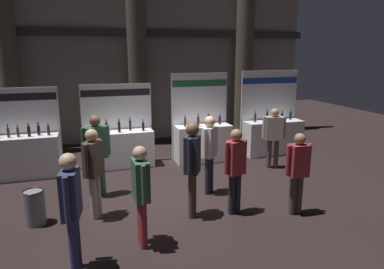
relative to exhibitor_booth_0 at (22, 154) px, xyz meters
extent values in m
plane|color=black|center=(3.32, -2.06, -0.60)|extent=(25.03, 25.03, 0.00)
cube|color=gray|center=(3.32, 3.15, 2.73)|extent=(12.51, 0.25, 6.67)
cube|color=#2D2D33|center=(3.32, 2.84, 3.06)|extent=(12.51, 0.20, 0.24)
cylinder|color=#51473D|center=(-0.50, 2.48, 2.26)|extent=(0.62, 0.62, 5.72)
cylinder|color=#51473D|center=(3.32, 2.48, 2.26)|extent=(0.62, 0.62, 5.72)
cylinder|color=#51473D|center=(7.14, 2.48, 2.26)|extent=(0.62, 0.62, 5.72)
cube|color=white|center=(0.00, -0.04, -0.08)|extent=(1.77, 0.60, 1.05)
cube|color=white|center=(0.00, 0.30, 0.50)|extent=(1.86, 0.04, 2.20)
cube|color=black|center=(0.00, 0.27, 1.37)|extent=(1.81, 0.01, 0.18)
cylinder|color=#472D14|center=(-0.23, -0.06, 0.56)|extent=(0.07, 0.07, 0.23)
cylinder|color=#472D14|center=(-0.23, -0.06, 0.71)|extent=(0.03, 0.03, 0.08)
cylinder|color=black|center=(-0.23, -0.06, 0.76)|extent=(0.03, 0.03, 0.02)
cylinder|color=#472D14|center=(-0.01, -0.06, 0.55)|extent=(0.06, 0.06, 0.22)
cylinder|color=#472D14|center=(-0.01, -0.06, 0.71)|extent=(0.03, 0.03, 0.08)
cylinder|color=gold|center=(-0.01, -0.06, 0.76)|extent=(0.03, 0.03, 0.02)
cylinder|color=black|center=(0.23, -0.09, 0.57)|extent=(0.07, 0.07, 0.25)
cylinder|color=black|center=(0.23, -0.09, 0.72)|extent=(0.03, 0.03, 0.07)
cylinder|color=red|center=(0.23, -0.09, 0.77)|extent=(0.03, 0.03, 0.02)
cylinder|color=black|center=(0.44, -0.01, 0.56)|extent=(0.07, 0.07, 0.24)
cylinder|color=black|center=(0.44, -0.01, 0.71)|extent=(0.03, 0.03, 0.07)
cylinder|color=black|center=(0.44, -0.01, 0.76)|extent=(0.03, 0.03, 0.02)
cylinder|color=#472D14|center=(0.68, -0.09, 0.56)|extent=(0.07, 0.07, 0.23)
cylinder|color=#472D14|center=(0.68, -0.09, 0.70)|extent=(0.03, 0.03, 0.07)
cylinder|color=gold|center=(0.68, -0.09, 0.74)|extent=(0.03, 0.03, 0.02)
cube|color=white|center=(2.40, 0.11, -0.12)|extent=(1.80, 0.60, 0.98)
cube|color=white|center=(2.40, 0.45, 0.50)|extent=(1.89, 0.04, 2.22)
cube|color=black|center=(2.40, 0.43, 1.38)|extent=(1.84, 0.01, 0.18)
cylinder|color=black|center=(1.74, 0.11, 0.51)|extent=(0.08, 0.08, 0.28)
cylinder|color=black|center=(1.74, 0.11, 0.69)|extent=(0.03, 0.03, 0.08)
cylinder|color=black|center=(1.74, 0.11, 0.74)|extent=(0.03, 0.03, 0.02)
cylinder|color=black|center=(2.09, 0.19, 0.50)|extent=(0.07, 0.07, 0.24)
cylinder|color=black|center=(2.09, 0.19, 0.66)|extent=(0.03, 0.03, 0.09)
cylinder|color=gold|center=(2.09, 0.19, 0.72)|extent=(0.03, 0.03, 0.02)
cylinder|color=black|center=(2.40, 0.04, 0.51)|extent=(0.07, 0.07, 0.27)
cylinder|color=black|center=(2.40, 0.04, 0.69)|extent=(0.03, 0.03, 0.09)
cylinder|color=gold|center=(2.40, 0.04, 0.74)|extent=(0.03, 0.03, 0.02)
cylinder|color=black|center=(2.71, 0.18, 0.51)|extent=(0.06, 0.06, 0.27)
cylinder|color=black|center=(2.71, 0.18, 0.69)|extent=(0.03, 0.03, 0.09)
cylinder|color=black|center=(2.71, 0.18, 0.74)|extent=(0.03, 0.03, 0.02)
cylinder|color=black|center=(3.04, 0.03, 0.49)|extent=(0.07, 0.07, 0.23)
cylinder|color=black|center=(3.04, 0.03, 0.64)|extent=(0.03, 0.03, 0.07)
cylinder|color=black|center=(3.04, 0.03, 0.68)|extent=(0.03, 0.03, 0.02)
cube|color=white|center=(4.72, -0.08, -0.09)|extent=(1.57, 0.60, 1.04)
cube|color=white|center=(4.72, 0.26, 0.63)|extent=(1.65, 0.04, 2.48)
cube|color=#1E6638|center=(4.72, 0.24, 1.59)|extent=(1.60, 0.01, 0.18)
cylinder|color=#472D14|center=(4.19, -0.05, 0.55)|extent=(0.06, 0.06, 0.24)
cylinder|color=#472D14|center=(4.19, -0.05, 0.72)|extent=(0.03, 0.03, 0.09)
cylinder|color=gold|center=(4.19, -0.05, 0.77)|extent=(0.03, 0.03, 0.02)
cylinder|color=#472D14|center=(4.53, -0.17, 0.57)|extent=(0.07, 0.07, 0.27)
cylinder|color=#472D14|center=(4.53, -0.17, 0.74)|extent=(0.03, 0.03, 0.08)
cylinder|color=red|center=(4.53, -0.17, 0.79)|extent=(0.03, 0.03, 0.02)
cylinder|color=black|center=(4.88, -0.03, 0.56)|extent=(0.07, 0.07, 0.24)
cylinder|color=black|center=(4.88, -0.03, 0.72)|extent=(0.03, 0.03, 0.08)
cylinder|color=gold|center=(4.88, -0.03, 0.77)|extent=(0.03, 0.03, 0.02)
cylinder|color=black|center=(5.24, 0.00, 0.54)|extent=(0.07, 0.07, 0.22)
cylinder|color=black|center=(5.24, 0.00, 0.69)|extent=(0.03, 0.03, 0.08)
cylinder|color=gold|center=(5.24, 0.00, 0.74)|extent=(0.03, 0.03, 0.02)
cube|color=white|center=(6.99, -0.01, -0.09)|extent=(1.78, 0.60, 1.02)
cube|color=white|center=(6.99, 0.33, 0.65)|extent=(1.87, 0.04, 2.51)
cube|color=navy|center=(6.99, 0.31, 1.60)|extent=(1.82, 0.01, 0.18)
cylinder|color=#19381E|center=(6.38, 0.03, 0.54)|extent=(0.06, 0.06, 0.25)
cylinder|color=#19381E|center=(6.38, 0.03, 0.70)|extent=(0.03, 0.03, 0.06)
cylinder|color=red|center=(6.38, 0.03, 0.74)|extent=(0.03, 0.03, 0.02)
cylinder|color=black|center=(6.80, 0.07, 0.55)|extent=(0.06, 0.06, 0.26)
cylinder|color=black|center=(6.80, 0.07, 0.72)|extent=(0.03, 0.03, 0.09)
cylinder|color=black|center=(6.80, 0.07, 0.77)|extent=(0.03, 0.03, 0.02)
cylinder|color=black|center=(7.21, -0.10, 0.54)|extent=(0.07, 0.07, 0.24)
cylinder|color=black|center=(7.21, -0.10, 0.70)|extent=(0.03, 0.03, 0.08)
cylinder|color=gold|center=(7.21, -0.10, 0.74)|extent=(0.03, 0.03, 0.02)
cylinder|color=black|center=(7.61, 0.07, 0.53)|extent=(0.07, 0.07, 0.23)
cylinder|color=black|center=(7.61, 0.07, 0.68)|extent=(0.03, 0.03, 0.06)
cylinder|color=black|center=(7.61, 0.07, 0.72)|extent=(0.03, 0.03, 0.02)
cylinder|color=slate|center=(0.58, -2.74, -0.29)|extent=(0.38, 0.38, 0.62)
torus|color=black|center=(0.58, -2.74, 0.03)|extent=(0.37, 0.37, 0.02)
cylinder|color=#47382D|center=(3.43, -3.23, -0.17)|extent=(0.12, 0.12, 0.87)
cylinder|color=#47382D|center=(3.36, -3.35, -0.17)|extent=(0.12, 0.12, 0.87)
cube|color=#23232D|center=(3.39, -3.29, 0.62)|extent=(0.38, 0.41, 0.69)
sphere|color=brown|center=(3.39, -3.29, 1.09)|extent=(0.24, 0.24, 0.24)
cylinder|color=#23232D|center=(3.50, -3.11, 0.63)|extent=(0.08, 0.08, 0.66)
cylinder|color=#23232D|center=(3.29, -3.47, 0.63)|extent=(0.08, 0.08, 0.66)
cylinder|color=navy|center=(1.29, -4.53, -0.18)|extent=(0.12, 0.12, 0.84)
cylinder|color=navy|center=(1.32, -4.35, -0.18)|extent=(0.12, 0.12, 0.84)
cube|color=navy|center=(1.31, -4.44, 0.57)|extent=(0.28, 0.46, 0.67)
sphere|color=tan|center=(1.31, -4.44, 1.03)|extent=(0.23, 0.23, 0.23)
cylinder|color=navy|center=(1.27, -4.70, 0.59)|extent=(0.08, 0.08, 0.64)
cylinder|color=navy|center=(1.35, -4.18, 0.59)|extent=(0.08, 0.08, 0.64)
cylinder|color=#ADA393|center=(1.61, -2.86, -0.19)|extent=(0.12, 0.12, 0.83)
cylinder|color=#ADA393|center=(1.69, -2.74, -0.19)|extent=(0.12, 0.12, 0.83)
cube|color=#47382D|center=(1.65, -2.80, 0.55)|extent=(0.39, 0.43, 0.65)
sphere|color=tan|center=(1.65, -2.80, 0.99)|extent=(0.23, 0.23, 0.23)
cylinder|color=#47382D|center=(1.53, -2.98, 0.56)|extent=(0.08, 0.08, 0.62)
cylinder|color=#47382D|center=(1.78, -2.61, 0.56)|extent=(0.08, 0.08, 0.62)
cylinder|color=#47382D|center=(5.39, -3.78, -0.22)|extent=(0.12, 0.12, 0.77)
cylinder|color=#47382D|center=(5.25, -3.78, -0.22)|extent=(0.12, 0.12, 0.77)
cube|color=maroon|center=(5.32, -3.78, 0.47)|extent=(0.36, 0.26, 0.61)
sphere|color=#8C6647|center=(5.32, -3.78, 0.89)|extent=(0.21, 0.21, 0.21)
cylinder|color=maroon|center=(5.54, -3.79, 0.49)|extent=(0.08, 0.08, 0.58)
cylinder|color=maroon|center=(5.10, -3.78, 0.49)|extent=(0.08, 0.08, 0.58)
cylinder|color=maroon|center=(2.32, -3.96, -0.20)|extent=(0.12, 0.12, 0.80)
cylinder|color=maroon|center=(2.32, -4.14, -0.20)|extent=(0.12, 0.12, 0.80)
cube|color=#33563D|center=(2.32, -4.05, 0.52)|extent=(0.23, 0.43, 0.64)
sphere|color=tan|center=(2.32, -4.05, 0.95)|extent=(0.22, 0.22, 0.22)
cylinder|color=#33563D|center=(2.31, -3.79, 0.53)|extent=(0.08, 0.08, 0.60)
cylinder|color=#33563D|center=(2.33, -4.31, 0.53)|extent=(0.08, 0.08, 0.60)
cylinder|color=#33563D|center=(1.84, -1.70, -0.18)|extent=(0.12, 0.12, 0.85)
cylinder|color=#33563D|center=(1.67, -1.75, -0.18)|extent=(0.12, 0.12, 0.85)
cube|color=#33563D|center=(1.75, -1.73, 0.59)|extent=(0.49, 0.36, 0.68)
sphere|color=brown|center=(1.75, -1.73, 1.05)|extent=(0.24, 0.24, 0.24)
cylinder|color=#33563D|center=(2.00, -1.66, 0.61)|extent=(0.08, 0.08, 0.64)
cylinder|color=#33563D|center=(1.50, -1.80, 0.61)|extent=(0.08, 0.08, 0.64)
cylinder|color=#23232D|center=(4.03, -2.38, -0.19)|extent=(0.12, 0.12, 0.83)
cylinder|color=#23232D|center=(4.13, -2.28, -0.19)|extent=(0.12, 0.12, 0.83)
cube|color=silver|center=(4.08, -2.33, 0.56)|extent=(0.40, 0.40, 0.66)
sphere|color=tan|center=(4.08, -2.33, 1.01)|extent=(0.23, 0.23, 0.23)
cylinder|color=silver|center=(3.92, -2.47, 0.58)|extent=(0.08, 0.08, 0.63)
cylinder|color=silver|center=(4.24, -2.18, 0.58)|extent=(0.08, 0.08, 0.63)
cylinder|color=#23232D|center=(4.14, -3.42, -0.20)|extent=(0.12, 0.12, 0.81)
cylinder|color=#23232D|center=(4.28, -3.39, -0.20)|extent=(0.12, 0.12, 0.81)
cube|color=maroon|center=(4.21, -3.41, 0.52)|extent=(0.38, 0.31, 0.64)
sphere|color=#8C6647|center=(4.21, -3.41, 0.95)|extent=(0.22, 0.22, 0.22)
cylinder|color=maroon|center=(4.01, -3.46, 0.54)|extent=(0.08, 0.08, 0.61)
cylinder|color=maroon|center=(4.42, -3.35, 0.54)|extent=(0.08, 0.08, 0.61)
cylinder|color=#47382D|center=(6.22, -1.16, -0.21)|extent=(0.12, 0.12, 0.78)
cylinder|color=#47382D|center=(6.40, -1.22, -0.21)|extent=(0.12, 0.12, 0.78)
cube|color=#ADA393|center=(6.31, -1.19, 0.49)|extent=(0.51, 0.38, 0.62)
sphere|color=tan|center=(6.31, -1.19, 0.91)|extent=(0.21, 0.21, 0.21)
cylinder|color=#ADA393|center=(6.05, -1.11, 0.50)|extent=(0.08, 0.08, 0.59)
cylinder|color=#ADA393|center=(6.56, -1.28, 0.50)|extent=(0.08, 0.08, 0.59)
camera|label=1|loc=(1.57, -9.15, 2.45)|focal=32.67mm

